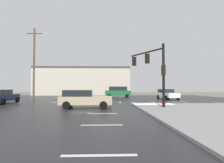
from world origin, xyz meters
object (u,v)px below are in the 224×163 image
Objects in this scene: sedan_tan at (84,99)px; sedan_white at (167,94)px; fire_hydrant at (164,102)px; suv_green at (118,92)px; traffic_signal_mast at (153,66)px; sedan_navy at (2,96)px; utility_pole_far at (34,62)px.

sedan_tan is 16.81m from sedan_white.
fire_hydrant is 0.16× the size of suv_green.
fire_hydrant is 7.03m from sedan_tan.
sedan_tan and sedan_white have the same top height.
suv_green is (4.34, 18.78, 0.24)m from sedan_tan.
traffic_signal_mast reaches higher than fire_hydrant.
suv_green is at bearing -21.07° from traffic_signal_mast.
sedan_navy is at bearing 47.95° from traffic_signal_mast.
traffic_signal_mast is 1.21× the size of sedan_tan.
traffic_signal_mast is 7.04m from sedan_tan.
utility_pole_far is (-15.19, 11.28, 1.79)m from traffic_signal_mast.
suv_green is at bearing 27.23° from utility_pole_far.
traffic_signal_mast reaches higher than sedan_tan.
fire_hydrant is 0.17× the size of sedan_tan.
sedan_navy is 0.42× the size of utility_pole_far.
sedan_white is at bearing 45.92° from sedan_tan.
utility_pole_far is (-8.86, 11.99, 4.79)m from sedan_tan.
suv_green reaches higher than sedan_tan.
traffic_signal_mast is 19.00m from utility_pole_far.
utility_pole_far is (-20.38, -0.25, 4.79)m from sedan_white.
sedan_tan is at bearing -116.30° from sedan_navy.
sedan_navy is 0.92× the size of suv_green.
traffic_signal_mast is at bearing 5.55° from sedan_tan.
traffic_signal_mast is 6.96× the size of fire_hydrant.
traffic_signal_mast is 1.12× the size of suv_green.
sedan_white reaches higher than fire_hydrant.
suv_green is at bearing 98.04° from fire_hydrant.
utility_pole_far reaches higher than sedan_navy.
suv_green is at bearing -44.73° from sedan_navy.
suv_green is (-2.68, 19.00, 0.55)m from fire_hydrant.
sedan_tan is (-7.02, 0.22, 0.32)m from fire_hydrant.
suv_green reaches higher than fire_hydrant.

